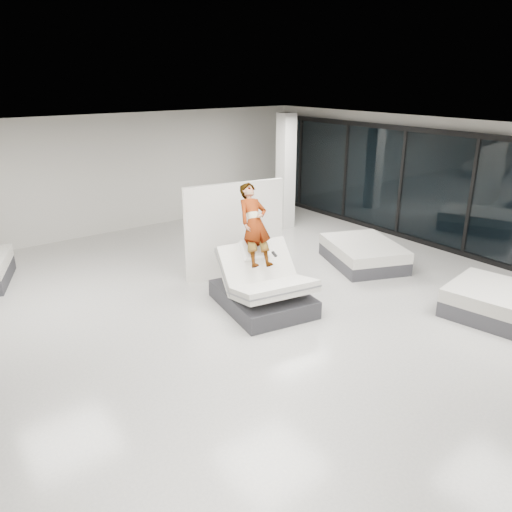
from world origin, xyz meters
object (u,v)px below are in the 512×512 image
Objects in this scene: remote at (274,254)px; divider_panel at (235,230)px; flat_bed_right_near at (508,306)px; column at (286,172)px; flat_bed_right_far at (363,254)px; person at (255,241)px; hero_bed at (263,289)px.

divider_panel reaches higher than remote.
remote is 4.28m from flat_bed_right_near.
remote is 5.32m from column.
flat_bed_right_near is (-0.04, -3.45, 0.01)m from flat_bed_right_far.
person is at bearing -178.15° from flat_bed_right_far.
divider_panel is 0.98× the size of flat_bed_right_far.
column is (3.54, 3.93, 0.56)m from remote.
remote is 3.17m from flat_bed_right_far.
person reaches higher than flat_bed_right_near.
hero_bed is 4.40m from flat_bed_right_near.
flat_bed_right_near is 0.69× the size of column.
remote is 1.77m from divider_panel.
divider_panel is at bearing 155.17° from flat_bed_right_far.
hero_bed is at bearing -134.08° from column.
flat_bed_right_far is 3.73m from column.
person is 0.71× the size of flat_bed_right_far.
hero_bed is at bearing -90.00° from person.
hero_bed is 0.70m from remote.
flat_bed_right_far is 0.72× the size of column.
flat_bed_right_far is at bearing 11.42° from person.
column reaches higher than flat_bed_right_far.
remote is at bearing -57.85° from person.
divider_panel reaches higher than flat_bed_right_near.
flat_bed_right_near is (2.68, -4.71, -0.75)m from divider_panel.
person is 5.14m from column.
remote reaches higher than flat_bed_right_far.
column is at bearing 85.49° from flat_bed_right_near.
column is (3.22, 2.18, 0.58)m from divider_panel.
column is (3.70, 3.55, 0.37)m from person.
flat_bed_right_near reaches higher than flat_bed_right_far.
hero_bed is 14.99× the size of remote.
hero_bed is 3.28m from flat_bed_right_far.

